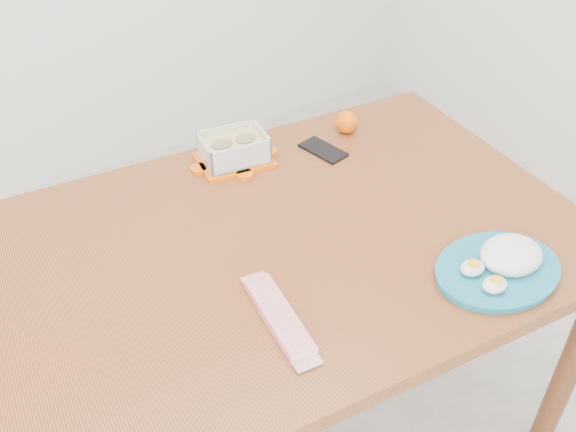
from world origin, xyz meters
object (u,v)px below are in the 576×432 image
dining_table (288,263)px  orange_fruit (347,122)px  smartphone (323,150)px  rice_plate (503,263)px  food_container (234,149)px

dining_table → orange_fruit: orange_fruit is taller
smartphone → dining_table: bearing=-149.2°
dining_table → orange_fruit: (0.39, 0.31, 0.12)m
rice_plate → orange_fruit: bearing=87.3°
smartphone → rice_plate: bearing=-97.4°
dining_table → food_container: 0.36m
orange_fruit → smartphone: size_ratio=0.49×
orange_fruit → dining_table: bearing=-141.9°
smartphone → orange_fruit: bearing=11.4°
rice_plate → smartphone: size_ratio=2.26×
orange_fruit → smartphone: orange_fruit is taller
rice_plate → dining_table: bearing=136.4°
orange_fruit → smartphone: (-0.11, -0.05, -0.03)m
food_container → dining_table: bearing=-89.8°
dining_table → smartphone: bearing=47.6°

